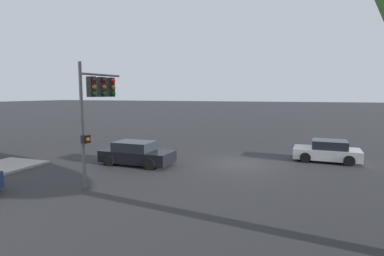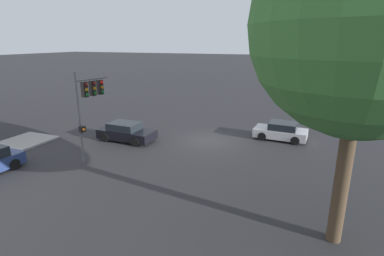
% 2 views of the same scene
% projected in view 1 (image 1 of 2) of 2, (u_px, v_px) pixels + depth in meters
% --- Properties ---
extents(ground_plane, '(300.00, 300.00, 0.00)m').
position_uv_depth(ground_plane, '(240.00, 163.00, 17.99)').
color(ground_plane, '#28282B').
extents(traffic_signal, '(0.69, 2.48, 5.51)m').
position_uv_depth(traffic_signal, '(97.00, 98.00, 13.46)').
color(traffic_signal, '#515456').
rests_on(traffic_signal, ground_plane).
extents(crossing_car_0, '(3.92, 2.18, 1.32)m').
position_uv_depth(crossing_car_0, '(327.00, 151.00, 18.46)').
color(crossing_car_0, '#B7B7BC').
rests_on(crossing_car_0, ground_plane).
extents(crossing_car_1, '(4.31, 2.04, 1.37)m').
position_uv_depth(crossing_car_1, '(137.00, 154.00, 17.60)').
color(crossing_car_1, black).
rests_on(crossing_car_1, ground_plane).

